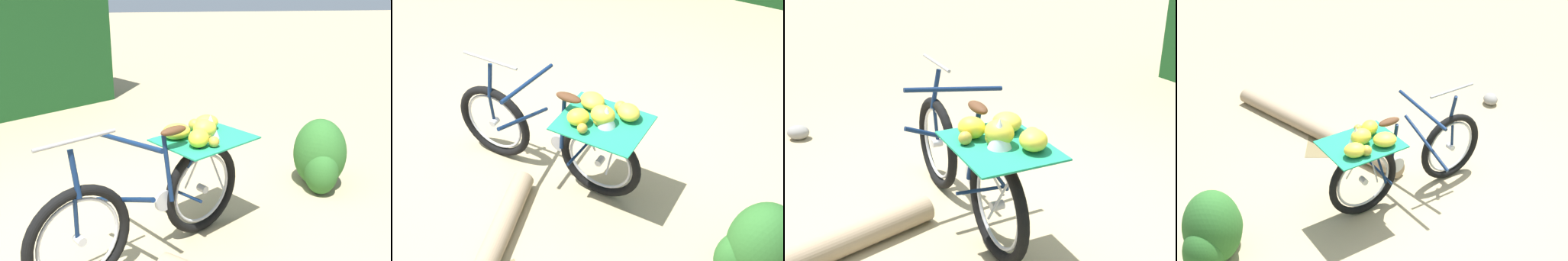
{
  "view_description": "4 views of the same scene",
  "coord_description": "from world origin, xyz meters",
  "views": [
    {
      "loc": [
        2.92,
        0.17,
        1.87
      ],
      "look_at": [
        0.08,
        0.62,
        0.87
      ],
      "focal_mm": 38.67,
      "sensor_mm": 36.0,
      "label": 1
    },
    {
      "loc": [
        1.65,
        3.57,
        3.5
      ],
      "look_at": [
        0.13,
        0.71,
        0.76
      ],
      "focal_mm": 51.51,
      "sensor_mm": 36.0,
      "label": 2
    },
    {
      "loc": [
        -0.29,
        3.35,
        1.95
      ],
      "look_at": [
        0.09,
        0.77,
        0.89
      ],
      "focal_mm": 46.43,
      "sensor_mm": 36.0,
      "label": 3
    },
    {
      "loc": [
        -4.2,
        0.6,
        3.5
      ],
      "look_at": [
        0.01,
        0.6,
        0.91
      ],
      "focal_mm": 51.59,
      "sensor_mm": 36.0,
      "label": 4
    }
  ],
  "objects": [
    {
      "name": "bicycle",
      "position": [
        0.21,
        0.35,
        0.49
      ],
      "size": [
        1.23,
        1.65,
        1.03
      ],
      "rotation": [
        0.0,
        0.0,
        -0.99
      ],
      "color": "black",
      "rests_on": "ground_plane"
    },
    {
      "name": "path_stone",
      "position": [
        2.15,
        -0.92,
        0.07
      ],
      "size": [
        0.22,
        0.18,
        0.14
      ],
      "primitive_type": "ellipsoid",
      "color": "gray",
      "rests_on": "ground_plane"
    },
    {
      "name": "ground_plane",
      "position": [
        0.0,
        0.0,
        0.0
      ],
      "size": [
        60.0,
        60.0,
        0.0
      ],
      "primitive_type": "plane",
      "color": "tan"
    }
  ]
}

